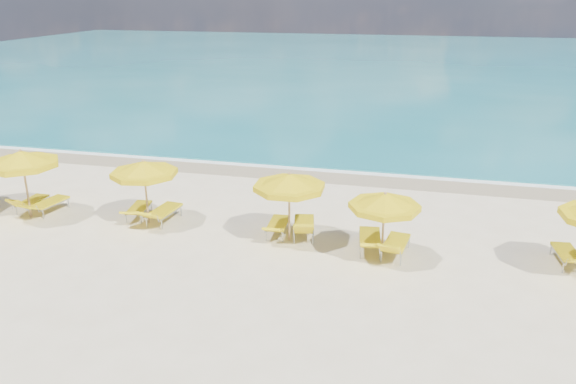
# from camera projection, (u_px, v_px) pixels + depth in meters

# --- Properties ---
(ground_plane) EXTENTS (120.00, 120.00, 0.00)m
(ground_plane) POSITION_uv_depth(u_px,v_px,m) (277.00, 243.00, 17.78)
(ground_plane) COLOR beige
(ocean) EXTENTS (120.00, 80.00, 0.30)m
(ocean) POSITION_uv_depth(u_px,v_px,m) (387.00, 63.00, 61.67)
(ocean) COLOR #146A73
(ocean) RESTS_ON ground
(wet_sand_band) EXTENTS (120.00, 2.60, 0.01)m
(wet_sand_band) POSITION_uv_depth(u_px,v_px,m) (320.00, 173.00, 24.55)
(wet_sand_band) COLOR tan
(wet_sand_band) RESTS_ON ground
(foam_line) EXTENTS (120.00, 1.20, 0.03)m
(foam_line) POSITION_uv_depth(u_px,v_px,m) (323.00, 168.00, 25.28)
(foam_line) COLOR white
(foam_line) RESTS_ON ground
(whitecap_near) EXTENTS (14.00, 0.36, 0.05)m
(whitecap_near) POSITION_uv_depth(u_px,v_px,m) (253.00, 120.00, 34.65)
(whitecap_near) COLOR white
(whitecap_near) RESTS_ON ground
(whitecap_far) EXTENTS (18.00, 0.30, 0.05)m
(whitecap_far) POSITION_uv_depth(u_px,v_px,m) (481.00, 109.00, 37.96)
(whitecap_far) COLOR white
(whitecap_far) RESTS_ON ground
(umbrella_1) EXTENTS (2.95, 2.95, 2.49)m
(umbrella_1) POSITION_uv_depth(u_px,v_px,m) (22.00, 159.00, 19.10)
(umbrella_1) COLOR tan
(umbrella_1) RESTS_ON ground
(umbrella_2) EXTENTS (2.67, 2.67, 2.28)m
(umbrella_2) POSITION_uv_depth(u_px,v_px,m) (144.00, 169.00, 18.69)
(umbrella_2) COLOR tan
(umbrella_2) RESTS_ON ground
(umbrella_3) EXTENTS (3.01, 3.01, 2.31)m
(umbrella_3) POSITION_uv_depth(u_px,v_px,m) (289.00, 182.00, 17.31)
(umbrella_3) COLOR tan
(umbrella_3) RESTS_ON ground
(umbrella_4) EXTENTS (2.23, 2.23, 2.13)m
(umbrella_4) POSITION_uv_depth(u_px,v_px,m) (385.00, 202.00, 16.12)
(umbrella_4) COLOR tan
(umbrella_4) RESTS_ON ground
(lounger_1_left) EXTENTS (0.60, 1.68, 0.78)m
(lounger_1_left) POSITION_uv_depth(u_px,v_px,m) (32.00, 205.00, 20.37)
(lounger_1_left) COLOR #A5A8AD
(lounger_1_left) RESTS_ON ground
(lounger_1_right) EXTENTS (0.91, 1.98, 0.68)m
(lounger_1_right) POSITION_uv_depth(u_px,v_px,m) (49.00, 207.00, 20.16)
(lounger_1_right) COLOR #A5A8AD
(lounger_1_right) RESTS_ON ground
(lounger_2_left) EXTENTS (0.85, 1.87, 0.67)m
(lounger_2_left) POSITION_uv_depth(u_px,v_px,m) (139.00, 212.00, 19.69)
(lounger_2_left) COLOR #A5A8AD
(lounger_2_left) RESTS_ON ground
(lounger_2_right) EXTENTS (0.85, 2.06, 0.82)m
(lounger_2_right) POSITION_uv_depth(u_px,v_px,m) (163.00, 216.00, 19.31)
(lounger_2_right) COLOR #A5A8AD
(lounger_2_right) RESTS_ON ground
(lounger_3_left) EXTENTS (0.70, 1.88, 0.72)m
(lounger_3_left) POSITION_uv_depth(u_px,v_px,m) (278.00, 228.00, 18.33)
(lounger_3_left) COLOR #A5A8AD
(lounger_3_left) RESTS_ON ground
(lounger_3_right) EXTENTS (1.01, 2.03, 0.91)m
(lounger_3_right) POSITION_uv_depth(u_px,v_px,m) (304.00, 229.00, 18.20)
(lounger_3_right) COLOR #A5A8AD
(lounger_3_right) RESTS_ON ground
(lounger_4_left) EXTENTS (0.89, 2.09, 0.80)m
(lounger_4_left) POSITION_uv_depth(u_px,v_px,m) (370.00, 243.00, 17.21)
(lounger_4_left) COLOR #A5A8AD
(lounger_4_left) RESTS_ON ground
(lounger_4_right) EXTENTS (0.91, 2.00, 0.86)m
(lounger_4_right) POSITION_uv_depth(u_px,v_px,m) (395.00, 249.00, 16.86)
(lounger_4_right) COLOR #A5A8AD
(lounger_4_right) RESTS_ON ground
(lounger_5_left) EXTENTS (0.76, 1.86, 0.72)m
(lounger_5_left) POSITION_uv_depth(u_px,v_px,m) (567.00, 258.00, 16.30)
(lounger_5_left) COLOR #A5A8AD
(lounger_5_left) RESTS_ON ground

